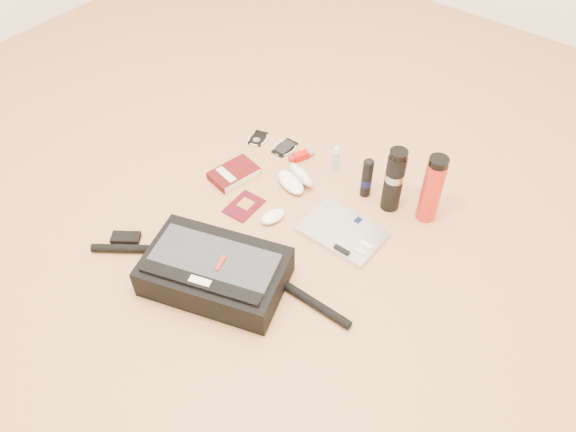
# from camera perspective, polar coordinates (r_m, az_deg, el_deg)

# --- Properties ---
(ground) EXTENTS (4.00, 4.00, 0.00)m
(ground) POSITION_cam_1_polar(r_m,az_deg,el_deg) (2.02, -1.61, -2.21)
(ground) COLOR tan
(ground) RESTS_ON ground
(messenger_bag) EXTENTS (0.90, 0.41, 0.13)m
(messenger_bag) POSITION_cam_1_polar(r_m,az_deg,el_deg) (1.87, -7.49, -5.58)
(messenger_bag) COLOR black
(messenger_bag) RESTS_ON ground
(laptop) EXTENTS (0.29, 0.20, 0.03)m
(laptop) POSITION_cam_1_polar(r_m,az_deg,el_deg) (2.04, 5.59, -1.62)
(laptop) COLOR silver
(laptop) RESTS_ON ground
(book) EXTENTS (0.15, 0.20, 0.03)m
(book) POSITION_cam_1_polar(r_m,az_deg,el_deg) (2.25, -5.51, 4.31)
(book) COLOR #470A0A
(book) RESTS_ON ground
(passport) EXTENTS (0.11, 0.15, 0.01)m
(passport) POSITION_cam_1_polar(r_m,az_deg,el_deg) (2.13, -4.49, 1.02)
(passport) COLOR #490714
(passport) RESTS_ON ground
(mouse) EXTENTS (0.08, 0.11, 0.03)m
(mouse) POSITION_cam_1_polar(r_m,az_deg,el_deg) (2.07, -1.55, -0.06)
(mouse) COLOR white
(mouse) RESTS_ON ground
(sunglasses_case) EXTENTS (0.18, 0.17, 0.09)m
(sunglasses_case) POSITION_cam_1_polar(r_m,az_deg,el_deg) (2.20, 0.80, 3.83)
(sunglasses_case) COLOR white
(sunglasses_case) RESTS_ON ground
(ipod) EXTENTS (0.10, 0.11, 0.01)m
(ipod) POSITION_cam_1_polar(r_m,az_deg,el_deg) (2.43, -3.05, 7.90)
(ipod) COLOR black
(ipod) RESTS_ON ground
(phone) EXTENTS (0.09, 0.11, 0.01)m
(phone) POSITION_cam_1_polar(r_m,az_deg,el_deg) (2.37, -0.32, 6.96)
(phone) COLOR black
(phone) RESTS_ON ground
(inhaler) EXTENTS (0.07, 0.11, 0.03)m
(inhaler) POSITION_cam_1_polar(r_m,az_deg,el_deg) (2.32, 1.40, 6.13)
(inhaler) COLOR #AA1306
(inhaler) RESTS_ON ground
(spray_bottle) EXTENTS (0.04, 0.04, 0.12)m
(spray_bottle) POSITION_cam_1_polar(r_m,az_deg,el_deg) (2.26, 4.86, 5.71)
(spray_bottle) COLOR #95BAC7
(spray_bottle) RESTS_ON ground
(aerosol_can) EXTENTS (0.05, 0.05, 0.17)m
(aerosol_can) POSITION_cam_1_polar(r_m,az_deg,el_deg) (2.14, 8.02, 3.87)
(aerosol_can) COLOR black
(aerosol_can) RESTS_ON ground
(thermos_black) EXTENTS (0.09, 0.09, 0.27)m
(thermos_black) POSITION_cam_1_polar(r_m,az_deg,el_deg) (2.07, 10.71, 3.63)
(thermos_black) COLOR black
(thermos_black) RESTS_ON ground
(thermos_red) EXTENTS (0.08, 0.08, 0.28)m
(thermos_red) POSITION_cam_1_polar(r_m,az_deg,el_deg) (2.06, 14.40, 2.65)
(thermos_red) COLOR red
(thermos_red) RESTS_ON ground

